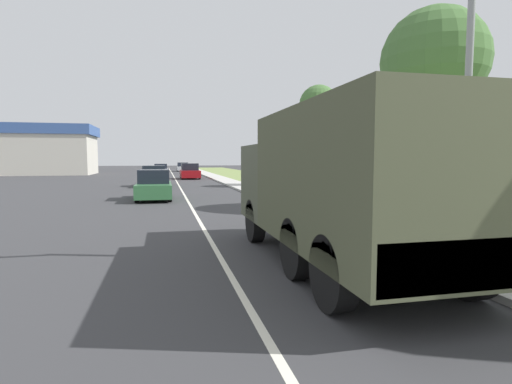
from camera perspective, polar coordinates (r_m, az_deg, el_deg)
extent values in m
plane|color=#38383A|center=(34.01, -11.08, 1.16)|extent=(180.00, 180.00, 0.00)
cube|color=silver|center=(34.01, -11.08, 1.16)|extent=(0.12, 120.00, 0.00)
cube|color=beige|center=(34.45, -3.58, 1.38)|extent=(1.80, 120.00, 0.12)
cube|color=olive|center=(35.44, 3.45, 1.40)|extent=(7.00, 120.00, 0.02)
cube|color=#474C38|center=(10.42, 5.63, 1.46)|extent=(2.49, 2.01, 1.87)
cube|color=#4C5138|center=(7.11, 14.93, 1.95)|extent=(2.49, 5.16, 2.41)
cube|color=#474C38|center=(5.14, 28.21, -9.13)|extent=(2.36, 0.10, 0.60)
cube|color=red|center=(4.53, 19.47, -8.06)|extent=(0.12, 0.06, 0.12)
cylinder|color=black|center=(10.13, -0.12, -4.09)|extent=(0.30, 1.07, 1.07)
cylinder|color=black|center=(10.82, 11.27, -3.61)|extent=(0.30, 1.07, 1.07)
cylinder|color=black|center=(5.68, 10.92, -11.29)|extent=(0.30, 1.07, 1.07)
cylinder|color=black|center=(6.84, 28.15, -9.00)|extent=(0.30, 1.07, 1.07)
cylinder|color=black|center=(7.07, 5.78, -8.01)|extent=(0.30, 1.07, 1.07)
cylinder|color=black|center=(8.04, 20.83, -6.74)|extent=(0.30, 1.07, 1.07)
cube|color=#336B3D|center=(21.16, -14.37, 0.33)|extent=(1.74, 4.15, 0.67)
cube|color=black|center=(21.21, -14.40, 2.18)|extent=(1.53, 1.87, 0.69)
cylinder|color=black|center=(22.53, -16.24, 0.06)|extent=(0.20, 0.64, 0.64)
cylinder|color=black|center=(22.50, -12.32, 0.14)|extent=(0.20, 0.64, 0.64)
cylinder|color=black|center=(19.89, -16.67, -0.55)|extent=(0.20, 0.64, 0.64)
cylinder|color=black|center=(19.85, -12.22, -0.47)|extent=(0.20, 0.64, 0.64)
cube|color=#336B3D|center=(31.27, -14.36, 1.74)|extent=(1.83, 4.08, 0.69)
cube|color=black|center=(31.32, -14.39, 3.02)|extent=(1.61, 1.83, 0.71)
cylinder|color=black|center=(32.61, -15.73, 1.48)|extent=(0.20, 0.64, 0.64)
cylinder|color=black|center=(32.57, -12.87, 1.53)|extent=(0.20, 0.64, 0.64)
cylinder|color=black|center=(30.01, -15.96, 1.20)|extent=(0.20, 0.64, 0.64)
cylinder|color=black|center=(29.97, -12.86, 1.26)|extent=(0.20, 0.64, 0.64)
cube|color=maroon|center=(42.24, -9.42, 2.59)|extent=(1.93, 4.53, 0.71)
cube|color=black|center=(42.31, -9.45, 3.57)|extent=(1.69, 2.04, 0.72)
cylinder|color=black|center=(43.65, -10.67, 2.37)|extent=(0.20, 0.64, 0.64)
cylinder|color=black|center=(43.76, -8.41, 2.40)|extent=(0.20, 0.64, 0.64)
cylinder|color=black|center=(40.76, -10.50, 2.20)|extent=(0.20, 0.64, 0.64)
cylinder|color=black|center=(40.87, -8.08, 2.24)|extent=(0.20, 0.64, 0.64)
cube|color=#B7BABF|center=(54.02, -13.44, 2.94)|extent=(1.80, 4.21, 0.61)
cube|color=black|center=(54.09, -13.45, 3.60)|extent=(1.58, 1.89, 0.64)
cylinder|color=black|center=(55.38, -14.26, 2.80)|extent=(0.20, 0.64, 0.64)
cylinder|color=black|center=(55.37, -12.60, 2.83)|extent=(0.20, 0.64, 0.64)
cylinder|color=black|center=(52.69, -14.32, 2.70)|extent=(0.20, 0.64, 0.64)
cylinder|color=black|center=(52.68, -12.58, 2.74)|extent=(0.20, 0.64, 0.64)
cube|color=#B7BABF|center=(67.87, -10.43, 3.35)|extent=(1.92, 4.27, 0.63)
cube|color=black|center=(67.94, -10.44, 3.89)|extent=(1.69, 1.92, 0.66)
cylinder|color=black|center=(69.21, -11.19, 3.22)|extent=(0.20, 0.64, 0.64)
cylinder|color=black|center=(69.28, -9.77, 3.24)|extent=(0.20, 0.64, 0.64)
cylinder|color=black|center=(66.47, -11.11, 3.16)|extent=(0.20, 0.64, 0.64)
cylinder|color=black|center=(66.55, -9.63, 3.19)|extent=(0.20, 0.64, 0.64)
cylinder|color=gray|center=(9.25, 28.17, 16.29)|extent=(0.14, 0.14, 7.82)
cylinder|color=brown|center=(17.81, 23.69, 5.48)|extent=(0.33, 0.33, 4.84)
sphere|color=#477038|center=(18.23, 24.09, 16.76)|extent=(4.18, 4.18, 4.18)
cylinder|color=brown|center=(30.27, 8.86, 5.79)|extent=(0.30, 0.30, 5.28)
sphere|color=#477038|center=(30.53, 8.95, 12.24)|extent=(2.88, 2.88, 2.88)
cube|color=beige|center=(60.83, -31.23, 4.55)|extent=(19.13, 8.47, 5.16)
cube|color=#385693|center=(60.94, -31.36, 7.58)|extent=(19.89, 8.81, 1.29)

